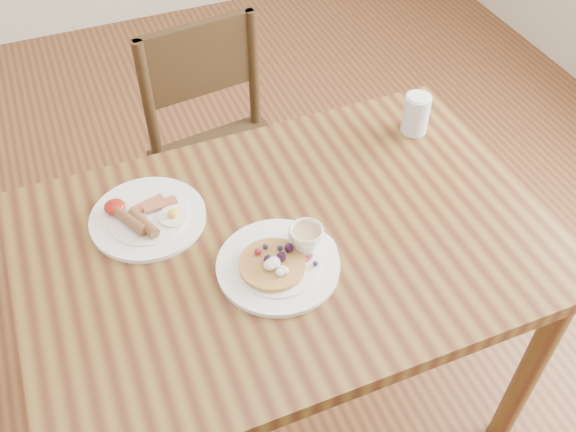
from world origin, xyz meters
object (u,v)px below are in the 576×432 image
(pancake_plate, at_px, (280,262))
(water_glass, at_px, (416,114))
(teacup_saucer, at_px, (306,243))
(chair_far, at_px, (224,152))
(breakfast_plate, at_px, (146,217))
(dining_table, at_px, (288,265))

(pancake_plate, height_order, water_glass, water_glass)
(teacup_saucer, distance_m, water_glass, 0.53)
(chair_far, bearing_deg, breakfast_plate, 48.26)
(dining_table, height_order, pancake_plate, pancake_plate)
(breakfast_plate, bearing_deg, dining_table, -31.41)
(chair_far, relative_size, pancake_plate, 3.26)
(dining_table, xyz_separation_m, teacup_saucer, (0.02, -0.06, 0.13))
(dining_table, distance_m, pancake_plate, 0.14)
(pancake_plate, height_order, teacup_saucer, teacup_saucer)
(chair_far, xyz_separation_m, pancake_plate, (-0.08, -0.71, 0.27))
(dining_table, bearing_deg, teacup_saucer, -72.04)
(breakfast_plate, relative_size, water_glass, 2.50)
(pancake_plate, xyz_separation_m, breakfast_plate, (-0.24, 0.24, -0.00))
(dining_table, xyz_separation_m, breakfast_plate, (-0.29, 0.17, 0.11))
(dining_table, distance_m, breakfast_plate, 0.35)
(chair_far, bearing_deg, pancake_plate, 76.33)
(teacup_saucer, bearing_deg, pancake_plate, -169.55)
(pancake_plate, bearing_deg, water_glass, 30.82)
(pancake_plate, distance_m, teacup_saucer, 0.07)
(pancake_plate, xyz_separation_m, teacup_saucer, (0.07, 0.01, 0.02))
(chair_far, relative_size, water_glass, 8.13)
(breakfast_plate, distance_m, teacup_saucer, 0.38)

